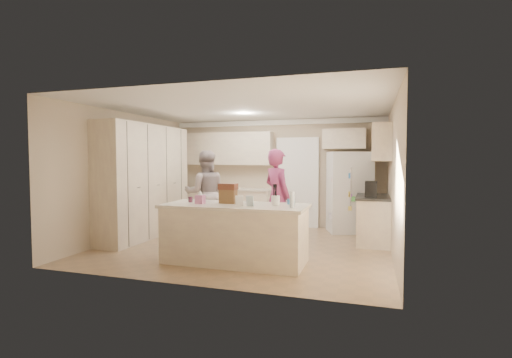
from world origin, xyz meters
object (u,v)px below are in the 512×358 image
(island_base, at_px, (235,235))
(dollhouse_body, at_px, (228,196))
(coffee_maker, at_px, (371,189))
(teen_boy, at_px, (205,193))
(teen_girl, at_px, (277,196))
(refrigerator, at_px, (349,192))
(utensil_crock, at_px, (276,201))
(tissue_box, at_px, (200,199))

(island_base, height_order, dollhouse_body, dollhouse_body)
(coffee_maker, relative_size, teen_boy, 0.16)
(coffee_maker, relative_size, teen_girl, 0.16)
(island_base, bearing_deg, refrigerator, 62.64)
(refrigerator, xyz_separation_m, coffee_maker, (0.46, -1.17, 0.17))
(refrigerator, bearing_deg, dollhouse_body, -138.53)
(coffee_maker, bearing_deg, teen_girl, -166.57)
(teen_boy, relative_size, teen_girl, 0.99)
(teen_boy, height_order, teen_girl, teen_girl)
(refrigerator, bearing_deg, coffee_maker, -86.55)
(island_base, bearing_deg, dollhouse_body, 146.31)
(teen_girl, bearing_deg, utensil_crock, 141.80)
(utensil_crock, bearing_deg, tissue_box, -172.87)
(dollhouse_body, bearing_deg, refrigerator, 59.66)
(refrigerator, distance_m, island_base, 3.48)
(utensil_crock, height_order, teen_girl, teen_girl)
(utensil_crock, xyz_separation_m, dollhouse_body, (-0.80, 0.05, 0.04))
(tissue_box, bearing_deg, dollhouse_body, 26.57)
(refrigerator, height_order, teen_girl, teen_girl)
(dollhouse_body, bearing_deg, utensil_crock, -3.58)
(coffee_maker, distance_m, tissue_box, 3.28)
(utensil_crock, bearing_deg, island_base, -175.60)
(coffee_maker, distance_m, teen_girl, 1.79)
(utensil_crock, xyz_separation_m, tissue_box, (-1.20, -0.15, -0.00))
(refrigerator, relative_size, coffee_maker, 6.00)
(coffee_maker, relative_size, tissue_box, 2.14)
(refrigerator, distance_m, teen_boy, 3.20)
(utensil_crock, xyz_separation_m, teen_girl, (-0.33, 1.44, -0.08))
(teen_boy, bearing_deg, utensil_crock, 113.12)
(teen_boy, bearing_deg, teen_girl, 144.06)
(dollhouse_body, xyz_separation_m, teen_girl, (0.47, 1.39, -0.12))
(utensil_crock, bearing_deg, teen_girl, 102.97)
(dollhouse_body, relative_size, teen_boy, 0.14)
(coffee_maker, distance_m, teen_boy, 3.40)
(refrigerator, bearing_deg, tissue_box, -142.19)
(utensil_crock, relative_size, dollhouse_body, 0.58)
(utensil_crock, bearing_deg, refrigerator, 72.75)
(tissue_box, xyz_separation_m, teen_girl, (0.87, 1.59, -0.08))
(teen_girl, bearing_deg, dollhouse_body, 110.13)
(utensil_crock, relative_size, tissue_box, 1.07)
(island_base, xyz_separation_m, teen_boy, (-1.34, 1.78, 0.47))
(island_base, distance_m, dollhouse_body, 0.62)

